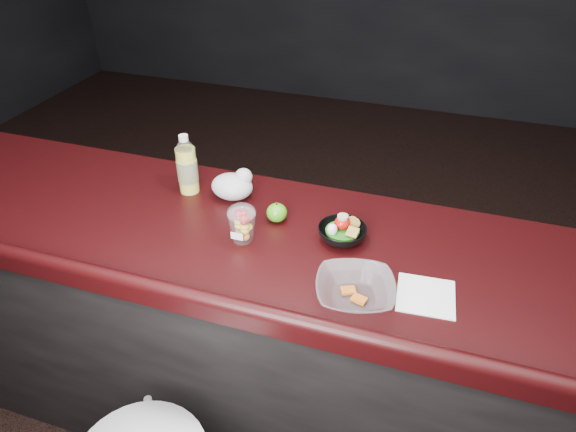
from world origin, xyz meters
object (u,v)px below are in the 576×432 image
Objects in this scene: lemonade_bottle at (187,168)px; fruit_cup at (242,223)px; snack_bowl at (342,232)px; takeout_bowl at (355,290)px; green_apple at (277,213)px.

fruit_cup is (0.30, -0.22, -0.03)m from lemonade_bottle.
snack_bowl is 0.27m from takeout_bowl.
lemonade_bottle is 1.73× the size of fruit_cup.
takeout_bowl is (0.70, -0.37, -0.07)m from lemonade_bottle.
lemonade_bottle is 3.08× the size of green_apple.
lemonade_bottle is 0.38m from green_apple.
green_apple is (0.37, -0.08, -0.06)m from lemonade_bottle.
fruit_cup reaches higher than takeout_bowl.
takeout_bowl is at bearing -68.97° from snack_bowl.
takeout_bowl is (0.40, -0.15, -0.04)m from fruit_cup.
fruit_cup reaches higher than snack_bowl.
lemonade_bottle is at bearing 144.32° from fruit_cup.
takeout_bowl is at bearing -41.00° from green_apple.
fruit_cup is at bearing -35.68° from lemonade_bottle.
fruit_cup is 1.78× the size of green_apple.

